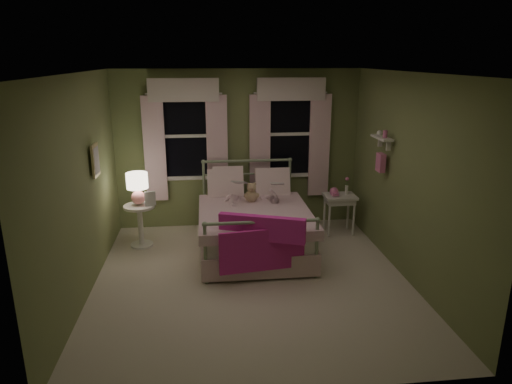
{
  "coord_description": "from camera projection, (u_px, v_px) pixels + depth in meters",
  "views": [
    {
      "loc": [
        -0.54,
        -5.31,
        2.77
      ],
      "look_at": [
        0.13,
        0.62,
        1.0
      ],
      "focal_mm": 32.0,
      "sensor_mm": 36.0,
      "label": 1
    }
  ],
  "objects": [
    {
      "name": "bed",
      "position": [
        253.0,
        226.0,
        6.73
      ],
      "size": [
        1.58,
        2.04,
        1.18
      ],
      "color": "white",
      "rests_on": "ground"
    },
    {
      "name": "book_left",
      "position": [
        233.0,
        185.0,
        6.71
      ],
      "size": [
        0.22,
        0.17,
        0.26
      ],
      "primitive_type": "imported",
      "rotation": [
        1.22,
        0.0,
        -0.31
      ],
      "color": "beige",
      "rests_on": "child_left"
    },
    {
      "name": "child_left",
      "position": [
        232.0,
        181.0,
        6.95
      ],
      "size": [
        0.28,
        0.19,
        0.76
      ],
      "primitive_type": "imported",
      "rotation": [
        0.0,
        0.0,
        3.11
      ],
      "color": "#F7D1DD",
      "rests_on": "bed"
    },
    {
      "name": "bud_vase",
      "position": [
        347.0,
        186.0,
        7.32
      ],
      "size": [
        0.06,
        0.06,
        0.28
      ],
      "color": "white",
      "rests_on": "nightstand_right"
    },
    {
      "name": "window_left",
      "position": [
        185.0,
        132.0,
        7.29
      ],
      "size": [
        1.34,
        0.13,
        1.96
      ],
      "color": "black",
      "rests_on": "room_shell"
    },
    {
      "name": "framed_picture",
      "position": [
        96.0,
        160.0,
        5.84
      ],
      "size": [
        0.03,
        0.32,
        0.42
      ],
      "color": "beige",
      "rests_on": "room_shell"
    },
    {
      "name": "window_right",
      "position": [
        290.0,
        130.0,
        7.47
      ],
      "size": [
        1.34,
        0.13,
        1.96
      ],
      "color": "black",
      "rests_on": "room_shell"
    },
    {
      "name": "pink_throw",
      "position": [
        262.0,
        237.0,
        5.7
      ],
      "size": [
        1.1,
        0.47,
        0.71
      ],
      "color": "#DE2BA4",
      "rests_on": "bed"
    },
    {
      "name": "pink_toy",
      "position": [
        334.0,
        192.0,
        7.26
      ],
      "size": [
        0.14,
        0.19,
        0.14
      ],
      "color": "pink",
      "rests_on": "nightstand_right"
    },
    {
      "name": "nightstand_left",
      "position": [
        140.0,
        220.0,
        6.86
      ],
      "size": [
        0.46,
        0.46,
        0.65
      ],
      "color": "white",
      "rests_on": "ground"
    },
    {
      "name": "book_right",
      "position": [
        271.0,
        187.0,
        6.78
      ],
      "size": [
        0.21,
        0.15,
        0.26
      ],
      "primitive_type": "imported",
      "rotation": [
        1.22,
        0.0,
        -0.19
      ],
      "color": "beige",
      "rests_on": "child_right"
    },
    {
      "name": "room_shell",
      "position": [
        251.0,
        183.0,
        5.54
      ],
      "size": [
        4.2,
        4.2,
        4.2
      ],
      "color": "beige",
      "rests_on": "ground"
    },
    {
      "name": "table_lamp",
      "position": [
        137.0,
        186.0,
        6.71
      ],
      "size": [
        0.31,
        0.31,
        0.48
      ],
      "color": "pink",
      "rests_on": "nightstand_left"
    },
    {
      "name": "child_right",
      "position": [
        268.0,
        184.0,
        7.03
      ],
      "size": [
        0.35,
        0.3,
        0.64
      ],
      "primitive_type": "imported",
      "rotation": [
        0.0,
        0.0,
        3.33
      ],
      "color": "#F7D1DD",
      "rests_on": "bed"
    },
    {
      "name": "wall_shelf",
      "position": [
        381.0,
        150.0,
        6.35
      ],
      "size": [
        0.15,
        0.5,
        0.6
      ],
      "color": "white",
      "rests_on": "room_shell"
    },
    {
      "name": "teddy_bear",
      "position": [
        251.0,
        194.0,
        6.87
      ],
      "size": [
        0.23,
        0.19,
        0.32
      ],
      "color": "tan",
      "rests_on": "bed"
    },
    {
      "name": "book_nightstand",
      "position": [
        145.0,
        206.0,
        6.73
      ],
      "size": [
        0.22,
        0.26,
        0.02
      ],
      "primitive_type": "imported",
      "rotation": [
        0.0,
        0.0,
        0.28
      ],
      "color": "beige",
      "rests_on": "nightstand_left"
    },
    {
      "name": "nightstand_right",
      "position": [
        340.0,
        201.0,
        7.32
      ],
      "size": [
        0.5,
        0.4,
        0.64
      ],
      "color": "white",
      "rests_on": "ground"
    }
  ]
}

